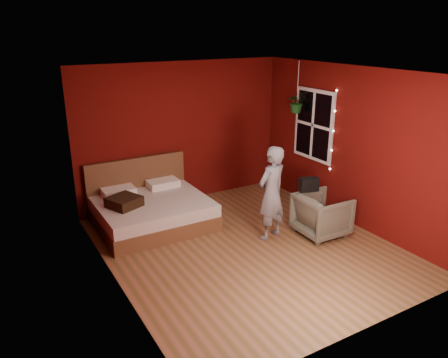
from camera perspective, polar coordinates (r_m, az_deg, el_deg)
floor at (r=6.72m, az=3.08°, el=-8.84°), size 4.50×4.50×0.00m
room_walls at (r=6.11m, az=3.36°, el=5.16°), size 4.04×4.54×2.62m
window at (r=8.02m, az=11.62°, el=6.93°), size 0.05×0.97×1.27m
fairy_lights at (r=7.63m, az=14.08°, el=6.11°), size 0.04×0.04×1.45m
bed at (r=7.46m, az=-9.49°, el=-3.94°), size 1.80×1.53×0.99m
person at (r=6.74m, az=6.21°, el=-1.87°), size 0.62×0.48×1.49m
armchair at (r=7.12m, az=12.64°, el=-4.59°), size 0.77×0.75×0.68m
handbag at (r=7.08m, az=11.01°, el=-0.70°), size 0.33×0.22×0.22m
throw_pillow at (r=7.13m, az=-12.92°, el=-2.92°), size 0.59×0.59×0.16m
hanging_plant at (r=8.07m, az=9.50°, el=9.90°), size 0.39×0.36×0.91m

